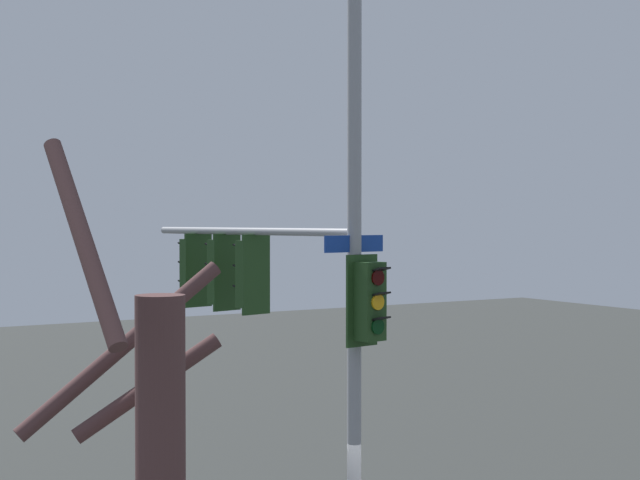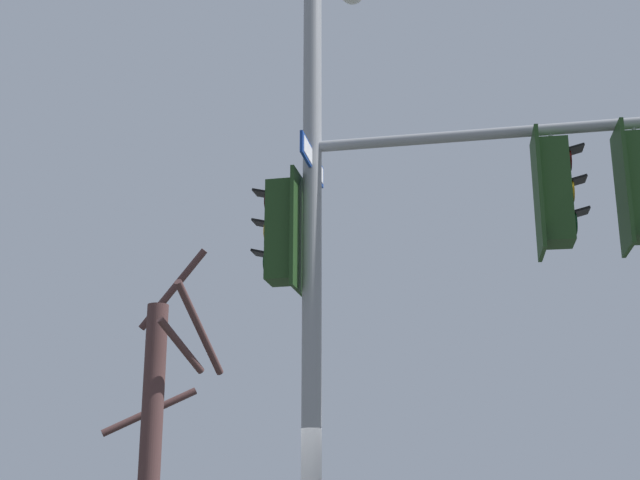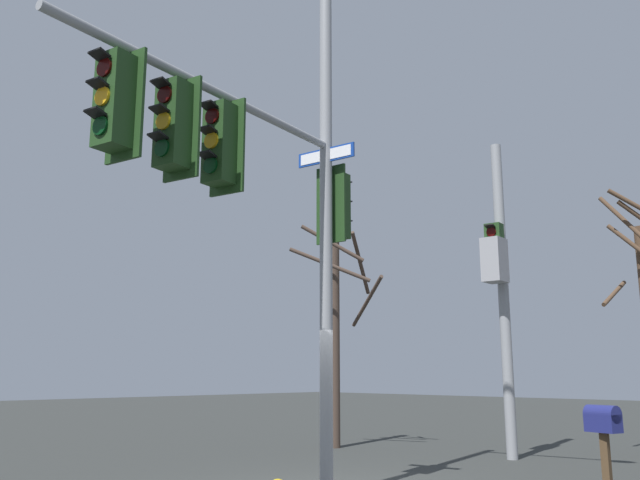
{
  "view_description": "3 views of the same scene",
  "coord_description": "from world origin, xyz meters",
  "views": [
    {
      "loc": [
        10.47,
        -7.16,
        5.67
      ],
      "look_at": [
        -0.69,
        -0.62,
        5.41
      ],
      "focal_mm": 50.66,
      "sensor_mm": 36.0,
      "label": 1
    },
    {
      "loc": [
        -3.7,
        8.23,
        1.64
      ],
      "look_at": [
        -0.28,
        -0.68,
        4.59
      ],
      "focal_mm": 50.88,
      "sensor_mm": 36.0,
      "label": 2
    },
    {
      "loc": [
        -7.81,
        -7.53,
        1.84
      ],
      "look_at": [
        -0.33,
        -0.1,
        3.96
      ],
      "focal_mm": 37.18,
      "sensor_mm": 36.0,
      "label": 3
    }
  ],
  "objects": [
    {
      "name": "bare_tree_behind_pole",
      "position": [
        4.69,
        4.29,
        2.93
      ],
      "size": [
        2.76,
        1.94,
        5.57
      ],
      "color": "#45362D",
      "rests_on": "ground"
    },
    {
      "name": "mailbox",
      "position": [
        1.48,
        -3.71,
        1.11
      ],
      "size": [
        0.34,
        0.49,
        1.41
      ],
      "rotation": [
        0.0,
        0.0,
        2.89
      ],
      "color": "#4C3823",
      "rests_on": "ground"
    },
    {
      "name": "secondary_pole_assembly",
      "position": [
        5.56,
        0.04,
        3.97
      ],
      "size": [
        0.81,
        0.49,
        7.14
      ],
      "rotation": [
        0.0,
        0.0,
        3.25
      ],
      "color": "gray",
      "rests_on": "ground"
    },
    {
      "name": "main_signal_pole_assembly",
      "position": [
        -1.74,
        -0.65,
        5.16
      ],
      "size": [
        5.91,
        3.83,
        9.91
      ],
      "rotation": [
        0.0,
        0.0,
        3.32
      ],
      "color": "gray",
      "rests_on": "ground"
    }
  ]
}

